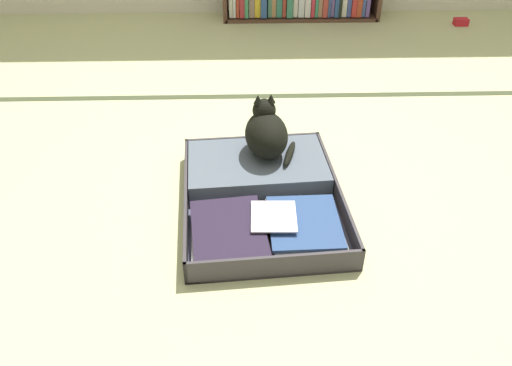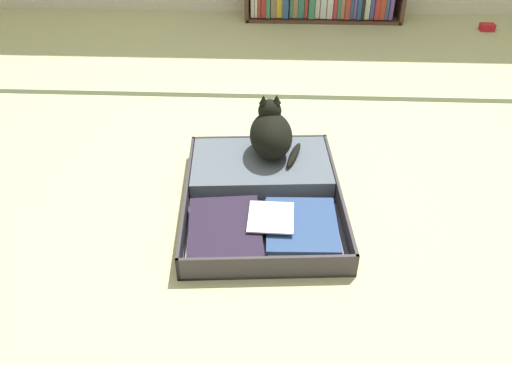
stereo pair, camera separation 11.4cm
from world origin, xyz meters
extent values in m
plane|color=#C1C28D|center=(0.00, 0.00, 0.00)|extent=(10.00, 10.00, 0.00)
cube|color=#3F462C|center=(0.00, 0.92, 0.00)|extent=(4.80, 0.05, 0.00)
cube|color=#533627|center=(0.24, 2.26, 0.01)|extent=(1.16, 0.25, 0.02)
cube|color=#373237|center=(-0.13, -0.26, 0.01)|extent=(0.65, 0.44, 0.01)
cube|color=#373237|center=(-0.11, -0.46, 0.05)|extent=(0.62, 0.06, 0.10)
cube|color=#373237|center=(-0.43, -0.29, 0.05)|extent=(0.04, 0.40, 0.10)
cube|color=#373237|center=(0.18, -0.24, 0.05)|extent=(0.04, 0.40, 0.10)
cube|color=#48495F|center=(-0.13, -0.26, 0.02)|extent=(0.62, 0.41, 0.01)
cube|color=#373237|center=(-0.16, 0.13, 0.01)|extent=(0.65, 0.44, 0.01)
cube|color=#373237|center=(-0.17, 0.32, 0.05)|extent=(0.62, 0.06, 0.10)
cube|color=#373237|center=(-0.46, 0.11, 0.05)|extent=(0.04, 0.40, 0.10)
cube|color=#373237|center=(0.15, 0.15, 0.05)|extent=(0.04, 0.40, 0.10)
cube|color=#48495F|center=(-0.16, 0.13, 0.02)|extent=(0.62, 0.41, 0.01)
cylinder|color=black|center=(-0.14, -0.07, 0.02)|extent=(0.60, 0.06, 0.02)
cube|color=slate|center=(-0.26, -0.28, 0.03)|extent=(0.30, 0.37, 0.02)
cube|color=silver|center=(-0.28, -0.28, 0.05)|extent=(0.29, 0.33, 0.02)
cube|color=#261C31|center=(-0.27, -0.28, 0.07)|extent=(0.30, 0.37, 0.02)
cube|color=#B0988C|center=(0.01, -0.26, 0.03)|extent=(0.27, 0.32, 0.02)
cube|color=slate|center=(0.01, -0.25, 0.05)|extent=(0.29, 0.35, 0.02)
cube|color=navy|center=(0.01, -0.24, 0.07)|extent=(0.27, 0.31, 0.01)
cube|color=white|center=(-0.11, -0.24, 0.09)|extent=(0.17, 0.18, 0.01)
cube|color=#535D69|center=(-0.16, 0.13, 0.06)|extent=(0.61, 0.41, 0.09)
cylinder|color=black|center=(-0.34, 0.30, 0.05)|extent=(0.02, 0.02, 0.09)
cylinder|color=black|center=(0.00, 0.32, 0.05)|extent=(0.02, 0.02, 0.09)
cube|color=yellow|center=(-0.04, -0.44, 0.07)|extent=(0.04, 0.01, 0.02)
cube|color=red|center=(0.09, -0.43, 0.02)|extent=(0.03, 0.00, 0.03)
ellipsoid|color=black|center=(-0.12, 0.18, 0.19)|extent=(0.21, 0.28, 0.18)
ellipsoid|color=black|center=(-0.12, 0.25, 0.15)|extent=(0.14, 0.11, 0.10)
sphere|color=black|center=(-0.12, 0.24, 0.28)|extent=(0.10, 0.10, 0.10)
cone|color=black|center=(-0.10, 0.23, 0.33)|extent=(0.04, 0.04, 0.04)
cone|color=black|center=(-0.15, 0.23, 0.33)|extent=(0.04, 0.04, 0.04)
sphere|color=#DBD043|center=(-0.11, 0.28, 0.28)|extent=(0.02, 0.02, 0.02)
sphere|color=#DBD043|center=(-0.15, 0.27, 0.28)|extent=(0.02, 0.02, 0.02)
ellipsoid|color=black|center=(-0.02, 0.15, 0.12)|extent=(0.08, 0.19, 0.03)
cube|color=red|center=(1.43, 2.05, 0.03)|extent=(0.10, 0.07, 0.05)
camera|label=1|loc=(-0.21, -1.67, 1.30)|focal=35.54mm
camera|label=2|loc=(-0.10, -1.67, 1.30)|focal=35.54mm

